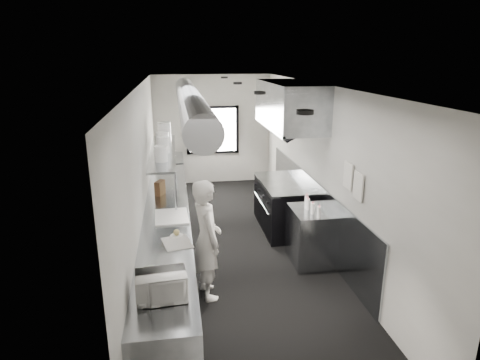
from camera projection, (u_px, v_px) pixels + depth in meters
name	position (u px, v px, depth m)	size (l,w,h in m)	color
floor	(235.00, 247.00, 7.33)	(3.00, 8.00, 0.01)	black
ceiling	(235.00, 85.00, 6.51)	(3.00, 8.00, 0.01)	silver
wall_back	(213.00, 130.00, 10.70)	(3.00, 0.02, 2.80)	#B6B5AD
wall_front	(311.00, 311.00, 3.14)	(3.00, 0.02, 2.80)	#B6B5AD
wall_left	(143.00, 175.00, 6.69)	(0.02, 8.00, 2.80)	#B6B5AD
wall_right	(321.00, 167.00, 7.14)	(0.02, 8.00, 2.80)	#B6B5AD
wall_cladding	(312.00, 207.00, 7.67)	(0.03, 5.50, 1.10)	gray
hvac_duct	(190.00, 100.00, 6.86)	(0.40, 0.40, 6.40)	#909398
service_window	(213.00, 130.00, 10.67)	(1.36, 0.05, 1.25)	white
exhaust_hood	(289.00, 105.00, 7.46)	(0.81, 2.20, 0.88)	gray
prep_counter	(168.00, 240.00, 6.55)	(0.70, 6.00, 0.90)	gray
pass_shelf	(163.00, 152.00, 7.65)	(0.45, 3.00, 0.68)	gray
range	(283.00, 205.00, 8.01)	(0.88, 1.60, 0.94)	black
bottle_station	(312.00, 236.00, 6.71)	(0.65, 0.80, 0.90)	gray
far_work_table	(169.00, 176.00, 10.05)	(0.70, 1.20, 0.90)	gray
notice_sheet_a	(348.00, 175.00, 5.95)	(0.02, 0.28, 0.38)	silver
notice_sheet_b	(358.00, 186.00, 5.63)	(0.02, 0.28, 0.38)	silver
line_cook	(207.00, 239.00, 5.65)	(0.62, 0.41, 1.70)	silver
microwave	(161.00, 286.00, 4.15)	(0.47, 0.35, 0.28)	silver
deli_tub_a	(150.00, 272.00, 4.58)	(0.15, 0.15, 0.11)	#AFB8AA
deli_tub_b	(154.00, 272.00, 4.60)	(0.13, 0.13, 0.09)	#AFB8AA
newspaper	(177.00, 243.00, 5.42)	(0.35, 0.43, 0.01)	white
small_plate	(177.00, 236.00, 5.62)	(0.18, 0.18, 0.02)	white
pastry	(177.00, 232.00, 5.60)	(0.08, 0.08, 0.08)	tan
cutting_board	(172.00, 217.00, 6.28)	(0.49, 0.66, 0.02)	silver
knife_block	(160.00, 188.00, 7.26)	(0.10, 0.23, 0.25)	#50381C
plate_stack_a	(161.00, 154.00, 6.83)	(0.22, 0.22, 0.26)	white
plate_stack_b	(164.00, 145.00, 7.42)	(0.22, 0.22, 0.29)	white
plate_stack_c	(163.00, 141.00, 7.65)	(0.23, 0.23, 0.33)	white
plate_stack_d	(164.00, 132.00, 8.30)	(0.27, 0.27, 0.41)	white
squeeze_bottle_a	(319.00, 212.00, 6.24)	(0.06, 0.06, 0.18)	silver
squeeze_bottle_b	(313.00, 209.00, 6.39)	(0.06, 0.06, 0.18)	silver
squeeze_bottle_c	(308.00, 204.00, 6.56)	(0.06, 0.06, 0.18)	silver
squeeze_bottle_d	(306.00, 202.00, 6.63)	(0.06, 0.06, 0.19)	silver
squeeze_bottle_e	(307.00, 199.00, 6.81)	(0.05, 0.05, 0.16)	silver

